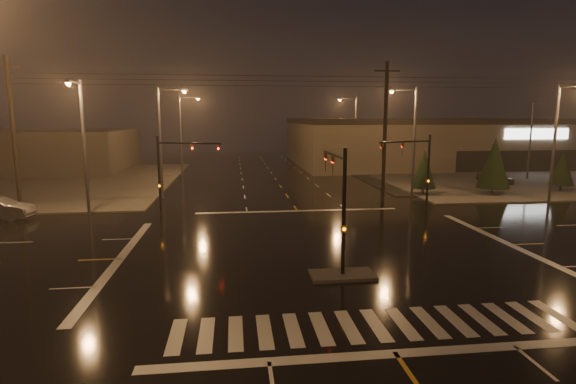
# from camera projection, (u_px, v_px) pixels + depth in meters

# --- Properties ---
(ground) EXTENTS (140.00, 140.00, 0.00)m
(ground) POSITION_uv_depth(u_px,v_px,m) (325.00, 251.00, 24.89)
(ground) COLOR black
(ground) RESTS_ON ground
(sidewalk_ne) EXTENTS (36.00, 36.00, 0.12)m
(sidewalk_ne) POSITION_uv_depth(u_px,v_px,m) (507.00, 175.00, 57.81)
(sidewalk_ne) COLOR #42403B
(sidewalk_ne) RESTS_ON ground
(sidewalk_nw) EXTENTS (36.00, 36.00, 0.12)m
(sidewalk_nw) POSITION_uv_depth(u_px,v_px,m) (11.00, 183.00, 50.70)
(sidewalk_nw) COLOR #42403B
(sidewalk_nw) RESTS_ON ground
(median_island) EXTENTS (3.00, 1.60, 0.15)m
(median_island) POSITION_uv_depth(u_px,v_px,m) (343.00, 275.00, 20.96)
(median_island) COLOR #42403B
(median_island) RESTS_ON ground
(crosswalk) EXTENTS (15.00, 2.60, 0.01)m
(crosswalk) POSITION_uv_depth(u_px,v_px,m) (376.00, 325.00, 16.07)
(crosswalk) COLOR beige
(crosswalk) RESTS_ON ground
(stop_bar_near) EXTENTS (16.00, 0.50, 0.01)m
(stop_bar_near) POSITION_uv_depth(u_px,v_px,m) (396.00, 354.00, 14.11)
(stop_bar_near) COLOR beige
(stop_bar_near) RESTS_ON ground
(stop_bar_far) EXTENTS (16.00, 0.50, 0.01)m
(stop_bar_far) POSITION_uv_depth(u_px,v_px,m) (297.00, 211.00, 35.66)
(stop_bar_far) COLOR beige
(stop_bar_far) RESTS_ON ground
(parking_lot) EXTENTS (50.00, 24.00, 0.08)m
(parking_lot) POSITION_uv_depth(u_px,v_px,m) (554.00, 176.00, 56.45)
(parking_lot) COLOR black
(parking_lot) RESTS_ON ground
(retail_building) EXTENTS (60.20, 28.30, 7.20)m
(retail_building) POSITION_uv_depth(u_px,v_px,m) (479.00, 139.00, 73.44)
(retail_building) COLOR brown
(retail_building) RESTS_ON ground
(commercial_block) EXTENTS (30.00, 18.00, 5.60)m
(commercial_block) POSITION_uv_depth(u_px,v_px,m) (13.00, 151.00, 61.41)
(commercial_block) COLOR #443F3C
(commercial_block) RESTS_ON ground
(signal_mast_median) EXTENTS (0.25, 4.59, 6.00)m
(signal_mast_median) POSITION_uv_depth(u_px,v_px,m) (339.00, 194.00, 21.26)
(signal_mast_median) COLOR black
(signal_mast_median) RESTS_ON ground
(signal_mast_ne) EXTENTS (4.84, 1.86, 6.00)m
(signal_mast_ne) POSITION_uv_depth(u_px,v_px,m) (418.00, 163.00, 35.31)
(signal_mast_ne) COLOR black
(signal_mast_ne) RESTS_ON ground
(signal_mast_nw) EXTENTS (4.84, 1.86, 6.00)m
(signal_mast_nw) POSITION_uv_depth(u_px,v_px,m) (172.00, 166.00, 33.06)
(signal_mast_nw) COLOR black
(signal_mast_nw) RESTS_ON ground
(streetlight_1) EXTENTS (2.77, 0.32, 10.00)m
(streetlight_1) POSITION_uv_depth(u_px,v_px,m) (163.00, 135.00, 40.23)
(streetlight_1) COLOR #38383A
(streetlight_1) RESTS_ON ground
(streetlight_2) EXTENTS (2.77, 0.32, 10.00)m
(streetlight_2) POSITION_uv_depth(u_px,v_px,m) (183.00, 130.00, 55.90)
(streetlight_2) COLOR #38383A
(streetlight_2) RESTS_ON ground
(streetlight_3) EXTENTS (2.77, 0.32, 10.00)m
(streetlight_3) POSITION_uv_depth(u_px,v_px,m) (411.00, 134.00, 40.93)
(streetlight_3) COLOR #38383A
(streetlight_3) RESTS_ON ground
(streetlight_4) EXTENTS (2.77, 0.32, 10.00)m
(streetlight_4) POSITION_uv_depth(u_px,v_px,m) (354.00, 129.00, 60.51)
(streetlight_4) COLOR #38383A
(streetlight_4) RESTS_ON ground
(streetlight_5) EXTENTS (0.32, 2.77, 10.00)m
(streetlight_5) POSITION_uv_depth(u_px,v_px,m) (82.00, 139.00, 32.99)
(streetlight_5) COLOR #38383A
(streetlight_5) RESTS_ON ground
(streetlight_6) EXTENTS (0.32, 2.77, 10.00)m
(streetlight_6) POSITION_uv_depth(u_px,v_px,m) (558.00, 136.00, 37.49)
(streetlight_6) COLOR #38383A
(streetlight_6) RESTS_ON ground
(utility_pole_0) EXTENTS (2.20, 0.32, 12.00)m
(utility_pole_0) POSITION_uv_depth(u_px,v_px,m) (13.00, 133.00, 34.98)
(utility_pole_0) COLOR black
(utility_pole_0) RESTS_ON ground
(utility_pole_1) EXTENTS (2.20, 0.32, 12.00)m
(utility_pole_1) POSITION_uv_depth(u_px,v_px,m) (385.00, 132.00, 38.54)
(utility_pole_1) COLOR black
(utility_pole_1) RESTS_ON ground
(conifer_0) EXTENTS (2.30, 2.30, 4.29)m
(conifer_0) POSITION_uv_depth(u_px,v_px,m) (424.00, 169.00, 42.57)
(conifer_0) COLOR black
(conifer_0) RESTS_ON ground
(conifer_1) EXTENTS (3.04, 3.04, 5.45)m
(conifer_1) POSITION_uv_depth(u_px,v_px,m) (494.00, 163.00, 42.53)
(conifer_1) COLOR black
(conifer_1) RESTS_ON ground
(conifer_2) EXTENTS (2.24, 2.24, 4.20)m
(conifer_2) POSITION_uv_depth(u_px,v_px,m) (562.00, 167.00, 44.44)
(conifer_2) COLOR black
(conifer_2) RESTS_ON ground
(car_parked) EXTENTS (2.48, 4.74, 1.54)m
(car_parked) POSITION_uv_depth(u_px,v_px,m) (495.00, 177.00, 50.21)
(car_parked) COLOR black
(car_parked) RESTS_ON ground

